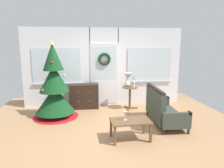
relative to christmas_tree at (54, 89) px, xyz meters
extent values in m
plane|color=#AD7F56|center=(1.49, -1.06, -0.79)|extent=(6.76, 6.76, 0.00)
cube|color=white|center=(-0.03, 1.03, 0.48)|extent=(2.15, 0.08, 2.55)
cube|color=white|center=(3.02, 1.03, 0.48)|extent=(2.15, 0.08, 2.55)
cube|color=white|center=(1.49, 1.03, 1.51)|extent=(0.94, 0.08, 0.50)
cube|color=silver|center=(1.49, 0.99, 0.23)|extent=(0.90, 0.05, 2.05)
cube|color=white|center=(1.49, 0.97, -0.34)|extent=(0.78, 0.02, 0.80)
cube|color=silver|center=(1.49, 0.97, 0.61)|extent=(0.78, 0.01, 1.10)
cube|color=silver|center=(-0.03, 0.97, 0.56)|extent=(1.50, 0.01, 1.10)
cube|color=silver|center=(3.02, 0.97, 0.56)|extent=(1.50, 0.01, 1.10)
cube|color=silver|center=(-0.03, 0.96, -0.01)|extent=(1.59, 0.06, 0.03)
cube|color=silver|center=(3.02, 0.96, -0.01)|extent=(1.59, 0.06, 0.03)
torus|color=#123B1B|center=(1.49, 0.93, 0.76)|extent=(0.41, 0.09, 0.41)
cube|color=red|center=(1.49, 0.91, 0.63)|extent=(0.10, 0.02, 0.10)
cylinder|color=#4C331E|center=(0.00, 0.00, -0.68)|extent=(0.10, 0.10, 0.23)
cone|color=red|center=(0.00, 0.00, -0.74)|extent=(1.26, 1.26, 0.10)
cone|color=#14421E|center=(0.00, 0.00, -0.29)|extent=(1.07, 1.07, 0.74)
cone|color=#14421E|center=(0.00, 0.00, 0.31)|extent=(0.82, 0.82, 0.74)
cone|color=#14421E|center=(0.00, 0.00, 0.90)|extent=(0.56, 0.56, 0.74)
cone|color=#E0BC4C|center=(0.00, 0.00, 1.28)|extent=(0.12, 0.12, 0.12)
sphere|color=red|center=(0.26, 0.25, 0.09)|extent=(0.05, 0.05, 0.05)
sphere|color=gold|center=(-0.14, 0.22, 0.63)|extent=(0.06, 0.06, 0.06)
sphere|color=silver|center=(0.09, 0.16, 0.88)|extent=(0.06, 0.06, 0.06)
sphere|color=#264CB2|center=(-0.09, 0.27, 0.47)|extent=(0.06, 0.06, 0.06)
sphere|color=red|center=(-0.01, -0.21, 0.76)|extent=(0.06, 0.06, 0.06)
sphere|color=gold|center=(-0.26, -0.21, 0.03)|extent=(0.08, 0.08, 0.08)
sphere|color=silver|center=(0.27, 0.10, 0.36)|extent=(0.07, 0.07, 0.07)
cube|color=black|center=(0.81, 0.73, -0.40)|extent=(0.91, 0.44, 0.78)
sphere|color=tan|center=(0.63, 0.51, -0.21)|extent=(0.03, 0.03, 0.03)
sphere|color=tan|center=(0.99, 0.50, -0.21)|extent=(0.03, 0.03, 0.03)
sphere|color=tan|center=(0.63, 0.51, -0.51)|extent=(0.03, 0.03, 0.03)
sphere|color=tan|center=(0.99, 0.50, -0.51)|extent=(0.03, 0.03, 0.03)
cylinder|color=black|center=(3.16, -1.60, -0.72)|extent=(0.05, 0.05, 0.14)
cylinder|color=black|center=(3.22, -0.23, -0.72)|extent=(0.05, 0.05, 0.14)
cylinder|color=black|center=(2.56, -1.57, -0.72)|extent=(0.05, 0.05, 0.14)
cylinder|color=black|center=(2.62, -0.20, -0.72)|extent=(0.05, 0.05, 0.14)
cube|color=#384238|center=(2.89, -0.90, -0.58)|extent=(0.78, 1.34, 0.14)
cube|color=#384238|center=(2.59, -0.89, -0.20)|extent=(0.18, 1.31, 0.62)
cube|color=black|center=(2.59, -0.89, 0.14)|extent=(0.14, 1.28, 0.06)
cube|color=#384238|center=(2.86, -1.60, -0.46)|extent=(0.67, 0.12, 0.38)
cylinder|color=black|center=(3.15, -1.61, -0.29)|extent=(0.09, 0.09, 0.09)
cube|color=#384238|center=(2.92, -0.20, -0.46)|extent=(0.67, 0.12, 0.38)
cylinder|color=black|center=(3.22, -0.22, -0.29)|extent=(0.09, 0.09, 0.09)
cylinder|color=brown|center=(2.24, 0.43, -0.10)|extent=(0.48, 0.48, 0.02)
cylinder|color=brown|center=(2.24, 0.43, -0.45)|extent=(0.07, 0.07, 0.68)
cube|color=brown|center=(2.40, 0.43, -0.77)|extent=(0.20, 0.05, 0.04)
cube|color=brown|center=(2.16, 0.57, -0.77)|extent=(0.14, 0.20, 0.04)
cube|color=brown|center=(2.16, 0.29, -0.77)|extent=(0.14, 0.20, 0.04)
sphere|color=silver|center=(2.18, 0.47, 0.00)|extent=(0.16, 0.16, 0.16)
cylinder|color=silver|center=(2.18, 0.47, 0.12)|extent=(0.02, 0.02, 0.06)
cone|color=silver|center=(2.18, 0.47, 0.25)|extent=(0.28, 0.28, 0.20)
cylinder|color=beige|center=(2.34, 0.37, -0.01)|extent=(0.09, 0.09, 0.16)
sphere|color=beige|center=(2.34, 0.37, 0.07)|extent=(0.10, 0.10, 0.10)
cylinder|color=#4C7042|center=(2.32, 0.37, 0.17)|extent=(0.07, 0.01, 0.17)
cylinder|color=#4C7042|center=(2.34, 0.37, 0.17)|extent=(0.01, 0.01, 0.18)
cylinder|color=#4C7042|center=(2.36, 0.37, 0.17)|extent=(0.07, 0.01, 0.17)
cube|color=brown|center=(1.78, -1.68, -0.38)|extent=(0.86, 0.56, 0.03)
cube|color=brown|center=(1.41, -1.92, -0.59)|extent=(0.05, 0.05, 0.40)
cube|color=brown|center=(2.17, -1.88, -0.59)|extent=(0.05, 0.05, 0.40)
cube|color=brown|center=(1.39, -1.48, -0.59)|extent=(0.05, 0.05, 0.40)
cube|color=brown|center=(2.15, -1.44, -0.59)|extent=(0.05, 0.05, 0.40)
cylinder|color=silver|center=(1.67, -1.66, -0.36)|extent=(0.06, 0.06, 0.01)
cylinder|color=silver|center=(1.67, -1.66, -0.31)|extent=(0.01, 0.01, 0.10)
cone|color=silver|center=(1.67, -1.66, -0.21)|extent=(0.08, 0.08, 0.09)
cube|color=red|center=(0.34, -0.15, -0.70)|extent=(0.20, 0.18, 0.20)
camera|label=1|loc=(0.82, -5.75, 1.22)|focal=33.08mm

